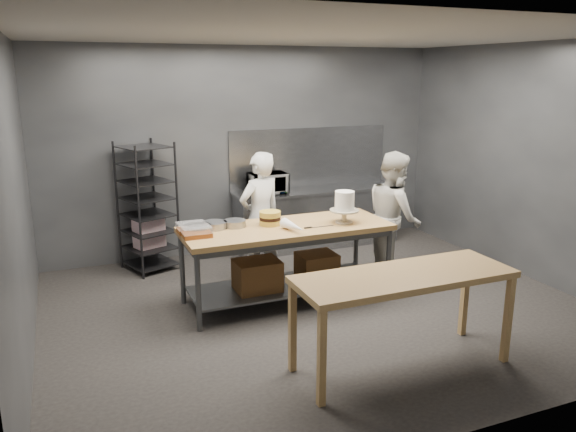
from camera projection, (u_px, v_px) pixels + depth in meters
The scene contains 16 objects.
ground at pixel (319, 308), 6.44m from camera, with size 6.00×6.00×0.00m, color black.
back_wall at pixel (248, 151), 8.30m from camera, with size 6.00×0.04×3.00m, color #4C4F54.
work_table at pixel (285, 255), 6.50m from camera, with size 2.40×0.90×0.92m.
near_counter at pixel (404, 283), 4.98m from camera, with size 2.00×0.70×0.90m.
back_counter at pixel (317, 217), 8.65m from camera, with size 2.60×0.60×0.90m.
splashback_panel at pixel (310, 157), 8.69m from camera, with size 2.60×0.02×0.90m, color slate.
speed_rack at pixel (147, 208), 7.53m from camera, with size 0.79×0.82×1.75m.
chef_behind at pixel (260, 217), 7.11m from camera, with size 0.61×0.40×1.68m, color white.
chef_right at pixel (394, 217), 7.15m from camera, with size 0.81×0.63×1.68m, color beige.
microwave at pixel (268, 183), 8.20m from camera, with size 0.54×0.37×0.30m, color black.
frosted_cake_stand at pixel (344, 204), 6.49m from camera, with size 0.34×0.34×0.38m.
layer_cake at pixel (270, 218), 6.45m from camera, with size 0.25×0.25×0.16m.
cake_pans at pixel (209, 226), 6.27m from camera, with size 0.73×0.38×0.07m.
piping_bag at pixel (294, 227), 6.17m from camera, with size 0.12×0.12×0.38m, color white.
offset_spatula at pixel (315, 227), 6.35m from camera, with size 0.36×0.02×0.02m.
pastry_clamshells at pixel (194, 230), 6.06m from camera, with size 0.32×0.41×0.11m.
Camera 1 is at (-2.60, -5.39, 2.63)m, focal length 35.00 mm.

